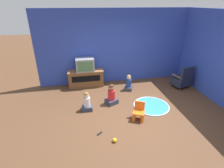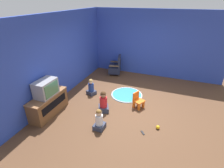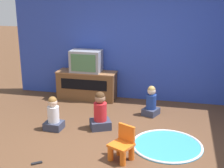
% 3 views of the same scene
% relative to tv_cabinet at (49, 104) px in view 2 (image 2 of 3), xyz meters
% --- Properties ---
extents(ground_plane, '(30.00, 30.00, 0.00)m').
position_rel_tv_cabinet_xyz_m(ground_plane, '(1.29, -2.15, -0.32)').
color(ground_plane, brown).
extents(wall_back, '(5.80, 0.12, 2.75)m').
position_rel_tv_cabinet_xyz_m(wall_back, '(1.19, 0.30, 1.05)').
color(wall_back, '#2D47B2').
rests_on(wall_back, ground_plane).
extents(wall_right, '(0.12, 5.51, 2.75)m').
position_rel_tv_cabinet_xyz_m(wall_right, '(4.03, -2.39, 1.05)').
color(wall_right, '#2D47B2').
rests_on(wall_right, ground_plane).
extents(tv_cabinet, '(1.30, 0.46, 0.62)m').
position_rel_tv_cabinet_xyz_m(tv_cabinet, '(0.00, 0.00, 0.00)').
color(tv_cabinet, brown).
rests_on(tv_cabinet, ground_plane).
extents(television, '(0.65, 0.42, 0.47)m').
position_rel_tv_cabinet_xyz_m(television, '(0.00, -0.01, 0.53)').
color(television, '#939399').
rests_on(television, tv_cabinet).
extents(black_armchair, '(0.73, 0.65, 0.85)m').
position_rel_tv_cabinet_xyz_m(black_armchair, '(3.51, -0.82, 0.01)').
color(black_armchair, brown).
rests_on(black_armchair, ground_plane).
extents(yellow_kid_chair, '(0.40, 0.39, 0.49)m').
position_rel_tv_cabinet_xyz_m(yellow_kid_chair, '(1.28, -2.38, -0.13)').
color(yellow_kid_chair, orange).
rests_on(yellow_kid_chair, ground_plane).
extents(play_mat, '(1.11, 1.11, 0.04)m').
position_rel_tv_cabinet_xyz_m(play_mat, '(1.88, -1.84, -0.31)').
color(play_mat, teal).
rests_on(play_mat, ground_plane).
extents(child_watching_left, '(0.32, 0.28, 0.60)m').
position_rel_tv_cabinet_xyz_m(child_watching_left, '(-0.08, -1.66, -0.07)').
color(child_watching_left, '#33384C').
rests_on(child_watching_left, ground_plane).
extents(child_watching_center, '(0.36, 0.38, 0.59)m').
position_rel_tv_cabinet_xyz_m(child_watching_center, '(1.49, -0.63, -0.07)').
color(child_watching_center, '#33384C').
rests_on(child_watching_center, ground_plane).
extents(child_watching_right, '(0.44, 0.42, 0.67)m').
position_rel_tv_cabinet_xyz_m(child_watching_right, '(0.70, -1.45, -0.03)').
color(child_watching_right, '#33384C').
rests_on(child_watching_right, ground_plane).
extents(toy_ball, '(0.10, 0.10, 0.10)m').
position_rel_tv_cabinet_xyz_m(toy_ball, '(0.45, -3.12, -0.27)').
color(toy_ball, yellow).
rests_on(toy_ball, ground_plane).
extents(remote_control, '(0.15, 0.13, 0.02)m').
position_rel_tv_cabinet_xyz_m(remote_control, '(0.15, -2.78, -0.31)').
color(remote_control, black).
rests_on(remote_control, ground_plane).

